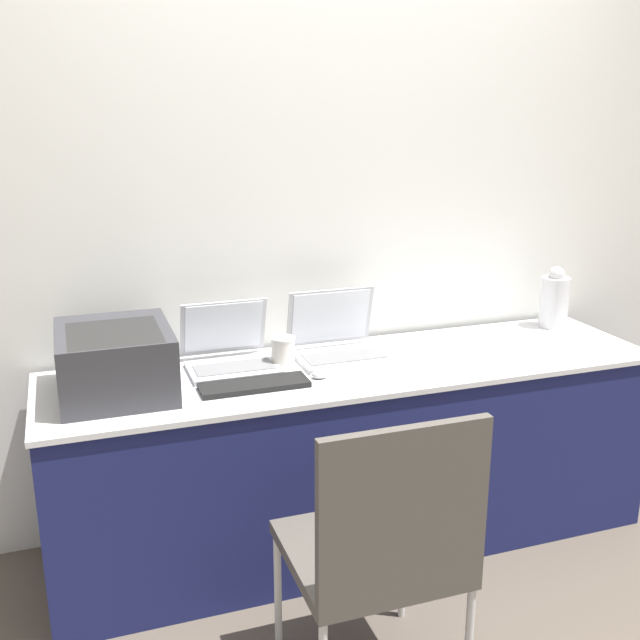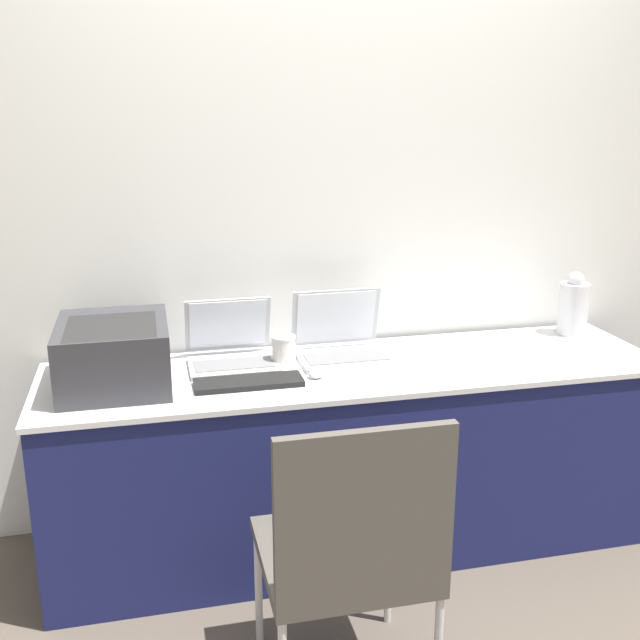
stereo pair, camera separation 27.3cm
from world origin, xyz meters
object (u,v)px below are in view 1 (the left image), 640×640
at_px(external_keyboard, 254,385).
at_px(metal_pitcher, 554,300).
at_px(chair, 382,542).
at_px(coffee_cup, 283,351).
at_px(laptop_left, 230,353).
at_px(printer, 115,359).
at_px(mouse, 320,374).
at_px(laptop_right, 338,342).

height_order(external_keyboard, metal_pitcher, metal_pitcher).
height_order(external_keyboard, chair, chair).
height_order(coffee_cup, chair, chair).
bearing_deg(metal_pitcher, laptop_left, -178.41).
bearing_deg(laptop_left, metal_pitcher, 1.59).
height_order(printer, mouse, printer).
bearing_deg(metal_pitcher, coffee_cup, -175.56).
bearing_deg(metal_pitcher, mouse, -167.02).
height_order(mouse, metal_pitcher, metal_pitcher).
relative_size(printer, laptop_left, 1.32).
xyz_separation_m(laptop_right, chair, (-0.22, -0.92, -0.27)).
distance_m(printer, coffee_cup, 0.62).
bearing_deg(external_keyboard, mouse, 3.36).
bearing_deg(coffee_cup, printer, -172.62).
bearing_deg(laptop_right, mouse, -125.40).
bearing_deg(printer, chair, -52.24).
relative_size(laptop_left, external_keyboard, 0.87).
bearing_deg(coffee_cup, metal_pitcher, 4.44).
bearing_deg(printer, laptop_left, 18.04).
bearing_deg(laptop_left, printer, -161.96).
bearing_deg(chair, laptop_right, 76.86).
height_order(external_keyboard, mouse, mouse).
bearing_deg(chair, printer, 127.76).
bearing_deg(printer, mouse, -7.73).
xyz_separation_m(printer, laptop_left, (0.42, 0.14, -0.07)).
relative_size(external_keyboard, mouse, 6.53).
relative_size(laptop_right, chair, 0.38).
xyz_separation_m(external_keyboard, coffee_cup, (0.16, 0.19, 0.05)).
distance_m(printer, laptop_right, 0.85).
distance_m(external_keyboard, chair, 0.76).
bearing_deg(mouse, coffee_cup, 116.12).
bearing_deg(coffee_cup, chair, -88.82).
xyz_separation_m(coffee_cup, metal_pitcher, (1.26, 0.10, 0.07)).
xyz_separation_m(mouse, chair, (-0.07, -0.71, -0.23)).
bearing_deg(laptop_left, external_keyboard, -83.05).
xyz_separation_m(laptop_right, mouse, (-0.15, -0.21, -0.04)).
xyz_separation_m(laptop_left, chair, (0.21, -0.95, -0.27)).
relative_size(laptop_left, mouse, 5.68).
height_order(printer, laptop_right, laptop_right).
bearing_deg(printer, external_keyboard, -13.57).
bearing_deg(external_keyboard, metal_pitcher, 11.36).
bearing_deg(mouse, metal_pitcher, 12.98).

